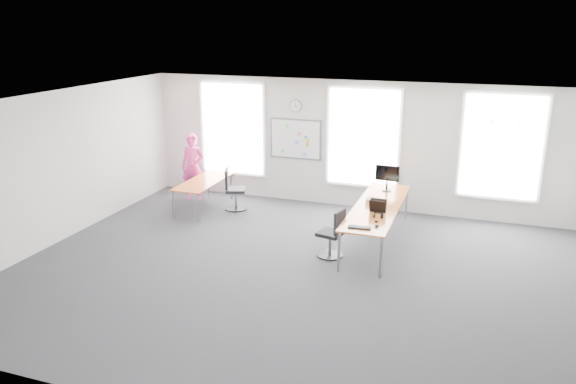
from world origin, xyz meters
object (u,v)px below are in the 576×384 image
at_px(desk_left, 203,183).
at_px(person, 193,167).
at_px(chair_left, 233,192).
at_px(monitor, 387,176).
at_px(desk_right, 377,208).
at_px(headphones, 378,215).
at_px(chair_right, 333,236).
at_px(keyboard, 359,228).

distance_m(desk_left, person, 0.82).
height_order(chair_left, monitor, monitor).
height_order(desk_right, headphones, headphones).
distance_m(desk_left, chair_right, 4.03).
bearing_deg(person, monitor, -8.26).
bearing_deg(monitor, chair_left, -176.56).
height_order(chair_right, monitor, monitor).
relative_size(desk_right, chair_left, 3.29).
xyz_separation_m(desk_right, monitor, (-0.01, 1.05, 0.39)).
distance_m(chair_left, person, 1.37).
height_order(desk_right, chair_right, chair_right).
height_order(desk_right, chair_left, chair_left).
relative_size(headphones, monitor, 0.33).
xyz_separation_m(chair_right, monitor, (0.64, 2.00, 0.71)).
xyz_separation_m(person, monitor, (4.83, -0.30, 0.30)).
distance_m(desk_left, chair_left, 0.73).
distance_m(chair_left, keyboard, 4.23).
distance_m(chair_right, headphones, 0.92).
relative_size(desk_left, chair_left, 1.88).
bearing_deg(desk_right, headphones, -78.98).
bearing_deg(person, chair_right, -33.51).
distance_m(chair_right, chair_left, 3.51).
bearing_deg(monitor, keyboard, -89.24).
bearing_deg(keyboard, chair_right, 138.29).
xyz_separation_m(desk_right, chair_left, (-3.58, 0.97, -0.31)).
height_order(chair_right, keyboard, chair_right).
bearing_deg(headphones, desk_left, 164.83).
height_order(desk_left, person, person).
bearing_deg(keyboard, person, 143.24).
bearing_deg(headphones, chair_left, 159.41).
bearing_deg(desk_left, person, 135.41).
xyz_separation_m(chair_right, headphones, (0.79, 0.23, 0.42)).
xyz_separation_m(desk_left, chair_right, (3.63, -1.75, -0.21)).
distance_m(desk_left, monitor, 4.30).
relative_size(desk_right, headphones, 17.22).
xyz_separation_m(chair_right, person, (-4.19, 2.30, 0.41)).
relative_size(chair_left, person, 0.60).
bearing_deg(desk_left, monitor, 3.42).
xyz_separation_m(person, keyboard, (4.77, -2.70, -0.03)).
bearing_deg(keyboard, desk_right, 80.05).
xyz_separation_m(chair_left, monitor, (3.58, 0.08, 0.69)).
relative_size(keyboard, headphones, 2.18).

